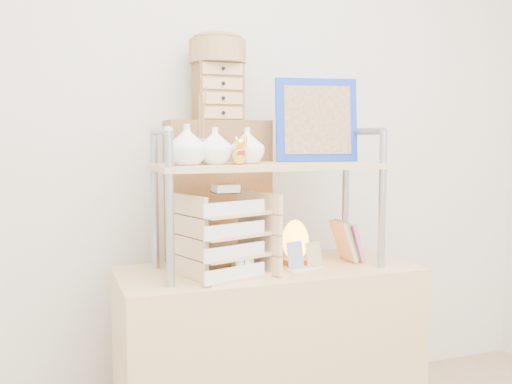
# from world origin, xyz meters

# --- Properties ---
(desk) EXTENTS (1.20, 0.50, 0.75)m
(desk) POSITION_xyz_m (0.00, 1.20, 0.38)
(desk) COLOR tan
(desk) RESTS_ON ground
(cabinet) EXTENTS (0.46, 0.26, 1.35)m
(cabinet) POSITION_xyz_m (-0.11, 1.57, 0.68)
(cabinet) COLOR brown
(cabinet) RESTS_ON ground
(hutch) EXTENTS (0.90, 0.34, 0.78)m
(hutch) POSITION_xyz_m (-0.05, 1.21, 1.19)
(hutch) COLOR #959AA2
(hutch) RESTS_ON desk
(letter_tray) EXTENTS (0.35, 0.35, 0.35)m
(letter_tray) POSITION_xyz_m (-0.20, 1.14, 0.89)
(letter_tray) COLOR tan
(letter_tray) RESTS_ON desk
(salt_lamp) EXTENTS (0.12, 0.11, 0.19)m
(salt_lamp) POSITION_xyz_m (0.13, 1.23, 0.84)
(salt_lamp) COLOR brown
(salt_lamp) RESTS_ON desk
(desk_clock) EXTENTS (0.09, 0.05, 0.11)m
(desk_clock) POSITION_xyz_m (-0.16, 1.06, 0.81)
(desk_clock) COLOR tan
(desk_clock) RESTS_ON desk
(postcard_stand) EXTENTS (0.17, 0.08, 0.11)m
(postcard_stand) POSITION_xyz_m (0.12, 1.13, 0.78)
(postcard_stand) COLOR white
(postcard_stand) RESTS_ON desk
(drawer_chest) EXTENTS (0.20, 0.16, 0.25)m
(drawer_chest) POSITION_xyz_m (-0.11, 1.55, 1.48)
(drawer_chest) COLOR brown
(drawer_chest) RESTS_ON cabinet
(woven_basket) EXTENTS (0.25, 0.25, 0.10)m
(woven_basket) POSITION_xyz_m (-0.11, 1.55, 1.65)
(woven_basket) COLOR #987145
(woven_basket) RESTS_ON drawer_chest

